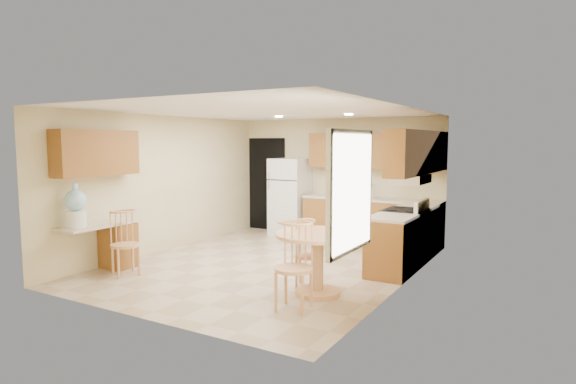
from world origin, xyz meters
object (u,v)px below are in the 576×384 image
Objects in this scene: refrigerator at (290,197)px; chair_desk at (120,238)px; chair_table_a at (306,248)px; chair_table_b at (290,259)px; dining_table at (318,254)px; stove at (404,236)px; water_crock at (76,208)px.

chair_desk is at bearing -98.39° from refrigerator.
chair_table_a is 0.95m from chair_table_b.
dining_table is 0.76m from chair_table_b.
dining_table is at bearing -103.77° from stove.
refrigerator reaches higher than stove.
chair_table_b is at bearing 114.01° from chair_desk.
chair_desk is (-2.95, 0.05, -0.05)m from chair_table_b.
water_crock is at bearing -23.59° from chair_desk.
stove reaches higher than chair_table_b.
refrigerator is 3.83m from chair_table_a.
chair_table_a is at bearing -111.79° from stove.
chair_table_a is (-0.27, 0.16, 0.02)m from dining_table.
water_crock is (-1.05, -4.47, 0.23)m from refrigerator.
refrigerator is at bearing -163.49° from chair_desk.
refrigerator reaches higher than dining_table.
chair_table_b is 1.62× the size of water_crock.
dining_table is at bearing 17.97° from water_crock.
chair_table_a is 2.82m from chair_desk.
stove is at bearing 139.48° from chair_table_a.
refrigerator is 1.79× the size of chair_table_a.
chair_table_b is at bearing 5.92° from water_crock.
chair_desk is at bearing -90.85° from chair_table_a.
dining_table is 1.06× the size of chair_table_b.
chair_table_b is (-0.52, -2.89, 0.17)m from stove.
dining_table is (-0.52, -2.14, 0.07)m from stove.
stove is 0.97× the size of dining_table.
water_crock is at bearing -140.42° from stove.
chair_table_b is at bearing -100.29° from stove.
chair_table_a is 1.43× the size of water_crock.
refrigerator is 4.11m from dining_table.
chair_table_a is (-0.79, -1.98, 0.10)m from stove.
refrigerator is at bearing -165.68° from chair_table_a.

